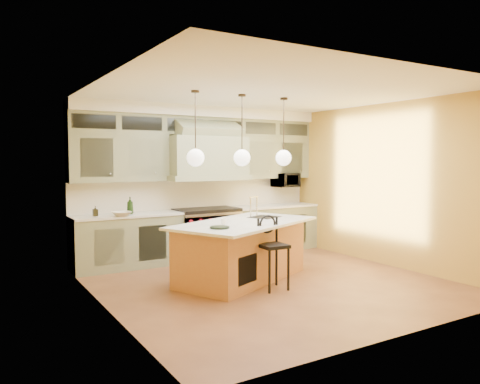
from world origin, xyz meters
TOP-DOWN VIEW (x-y plane):
  - floor at (0.00, 0.00)m, footprint 5.00×5.00m
  - ceiling at (0.00, 0.00)m, footprint 5.00×5.00m
  - wall_back at (0.00, 2.50)m, footprint 5.00×0.00m
  - wall_front at (0.00, -2.50)m, footprint 5.00×0.00m
  - wall_left at (-2.50, 0.00)m, footprint 0.00×5.00m
  - wall_right at (2.50, 0.00)m, footprint 0.00×5.00m
  - back_cabinetry at (0.00, 2.23)m, footprint 5.00×0.77m
  - range at (0.00, 2.14)m, footprint 1.20×0.74m
  - kitchen_island at (-0.25, 0.43)m, footprint 2.77×2.20m
  - counter_stool at (-0.16, -0.27)m, footprint 0.40×0.40m
  - microwave at (1.95, 2.25)m, footprint 0.54×0.37m
  - oil_bottle_a at (-1.49, 2.15)m, footprint 0.13×0.13m
  - oil_bottle_b at (-2.10, 2.15)m, footprint 0.08×0.08m
  - fruit_bowl at (-1.72, 1.92)m, footprint 0.33×0.33m
  - cup at (-0.67, 0.27)m, footprint 0.10×0.10m
  - pendant_left at (-1.05, 0.43)m, footprint 0.26×0.26m
  - pendant_center at (-0.25, 0.43)m, footprint 0.26×0.26m
  - pendant_right at (0.55, 0.43)m, footprint 0.26×0.26m

SIDE VIEW (x-z plane):
  - floor at x=0.00m, z-range 0.00..0.00m
  - kitchen_island at x=-0.25m, z-range -0.20..1.15m
  - range at x=0.00m, z-range 0.01..0.97m
  - counter_stool at x=-0.16m, z-range 0.07..1.15m
  - cup at x=-0.67m, z-range 0.92..1.01m
  - fruit_bowl at x=-1.72m, z-range 0.94..1.02m
  - oil_bottle_b at x=-2.10m, z-range 0.94..1.11m
  - oil_bottle_a at x=-1.49m, z-range 0.94..1.24m
  - back_cabinetry at x=0.00m, z-range -0.02..2.88m
  - microwave at x=1.95m, z-range 1.30..1.60m
  - wall_back at x=0.00m, z-range -1.05..3.95m
  - wall_front at x=0.00m, z-range -1.05..3.95m
  - wall_left at x=-2.50m, z-range -1.05..3.95m
  - wall_right at x=2.50m, z-range -1.05..3.95m
  - pendant_left at x=-1.05m, z-range 1.39..2.50m
  - pendant_center at x=-0.25m, z-range 1.39..2.50m
  - pendant_right at x=0.55m, z-range 1.39..2.50m
  - ceiling at x=0.00m, z-range 2.90..2.90m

